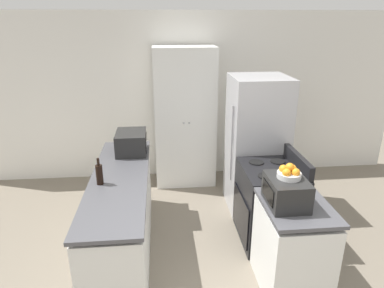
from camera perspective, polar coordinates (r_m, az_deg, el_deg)
name	(u,v)px	position (r m, az deg, el deg)	size (l,w,h in m)	color
wall_back	(183,98)	(5.48, -1.50, 7.75)	(7.00, 0.06, 2.60)	white
counter_left	(122,215)	(3.94, -11.56, -11.56)	(0.60, 2.22, 0.91)	silver
counter_right	(292,248)	(3.52, 16.32, -16.29)	(0.60, 0.74, 0.91)	silver
pantry_cabinet	(185,118)	(5.23, -1.17, 4.39)	(0.92, 0.57, 2.11)	white
stove	(269,204)	(4.13, 12.71, -9.71)	(0.66, 0.78, 1.07)	black
refrigerator	(256,144)	(4.64, 10.64, -0.06)	(0.75, 0.73, 1.81)	#B7B7BC
microwave	(131,142)	(4.32, -10.06, 0.30)	(0.37, 0.46, 0.26)	black
wine_bottle	(99,174)	(3.57, -15.18, -4.86)	(0.07, 0.07, 0.28)	black
toaster_oven	(286,192)	(3.19, 15.42, -7.65)	(0.34, 0.42, 0.26)	black
fruit_bowl	(289,173)	(3.14, 15.90, -4.60)	(0.21, 0.21, 0.14)	silver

